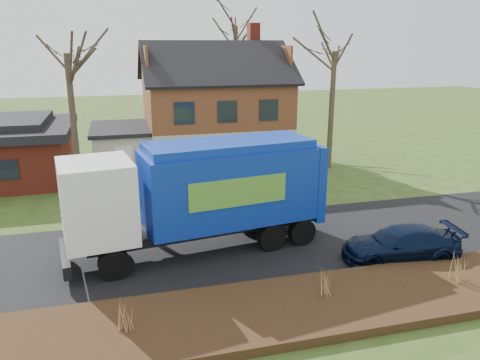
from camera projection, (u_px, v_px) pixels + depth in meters
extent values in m
plane|color=#2E4416|center=(238.00, 245.00, 19.16)|extent=(120.00, 120.00, 0.00)
cube|color=black|center=(238.00, 245.00, 19.16)|extent=(80.00, 7.00, 0.02)
cube|color=black|center=(282.00, 310.00, 14.20)|extent=(80.00, 3.50, 0.30)
cube|color=beige|center=(215.00, 143.00, 32.26)|extent=(9.00, 7.50, 2.70)
cube|color=#612C1B|center=(214.00, 103.00, 31.48)|extent=(9.00, 7.50, 2.80)
cube|color=maroon|center=(253.00, 35.00, 31.92)|extent=(0.70, 0.90, 1.60)
cube|color=beige|center=(123.00, 150.00, 30.28)|extent=(3.50, 5.50, 2.60)
cube|color=black|center=(122.00, 128.00, 29.88)|extent=(3.90, 5.90, 0.24)
cylinder|color=black|center=(114.00, 264.00, 16.26)|extent=(1.16, 0.53, 1.11)
cylinder|color=black|center=(105.00, 240.00, 18.24)|extent=(1.16, 0.53, 1.11)
cylinder|color=black|center=(271.00, 237.00, 18.55)|extent=(1.16, 0.53, 1.11)
cylinder|color=black|center=(248.00, 218.00, 20.54)|extent=(1.16, 0.53, 1.11)
cylinder|color=black|center=(302.00, 232.00, 19.07)|extent=(1.16, 0.53, 1.11)
cylinder|color=black|center=(276.00, 214.00, 21.06)|extent=(1.16, 0.53, 1.11)
cube|color=black|center=(206.00, 228.00, 18.56)|extent=(9.30, 2.59, 0.38)
cube|color=white|center=(97.00, 201.00, 16.58)|extent=(2.82, 3.00, 2.89)
cube|color=black|center=(62.00, 201.00, 16.09)|extent=(0.42, 2.35, 0.96)
cube|color=black|center=(65.00, 258.00, 16.66)|extent=(0.65, 2.69, 0.48)
cube|color=#0C2D9B|center=(229.00, 185.00, 18.47)|extent=(7.06, 3.62, 2.89)
cube|color=#0C2D9B|center=(229.00, 145.00, 18.02)|extent=(6.70, 3.25, 0.32)
cube|color=#0C2D9B|center=(305.00, 178.00, 19.81)|extent=(0.76, 2.76, 3.11)
cube|color=#559731|center=(239.00, 192.00, 17.18)|extent=(3.82, 0.59, 1.07)
cube|color=#559731|center=(214.00, 174.00, 19.58)|extent=(3.82, 0.59, 1.07)
imported|color=#989C9F|center=(187.00, 202.00, 22.36)|extent=(4.24, 2.39, 1.32)
imported|color=black|center=(401.00, 244.00, 17.70)|extent=(4.64, 2.39, 1.29)
cylinder|color=#403326|center=(74.00, 129.00, 23.75)|extent=(0.31, 0.31, 7.49)
cylinder|color=#463B2A|center=(331.00, 111.00, 30.03)|extent=(0.34, 0.34, 7.48)
cylinder|color=#392F22|center=(236.00, 85.00, 38.34)|extent=(0.35, 0.35, 9.27)
cone|color=#B4834F|center=(124.00, 315.00, 12.86)|extent=(0.04, 0.04, 0.92)
cone|color=#B4834F|center=(118.00, 316.00, 12.83)|extent=(0.04, 0.04, 0.92)
cone|color=#B4834F|center=(130.00, 314.00, 12.90)|extent=(0.04, 0.04, 0.92)
cone|color=#B4834F|center=(124.00, 313.00, 12.98)|extent=(0.04, 0.04, 0.92)
cone|color=#B4834F|center=(124.00, 317.00, 12.75)|extent=(0.04, 0.04, 0.92)
cone|color=olive|center=(325.00, 281.00, 14.70)|extent=(0.04, 0.04, 0.90)
cone|color=olive|center=(321.00, 282.00, 14.67)|extent=(0.04, 0.04, 0.90)
cone|color=olive|center=(330.00, 281.00, 14.74)|extent=(0.04, 0.04, 0.90)
cone|color=olive|center=(324.00, 280.00, 14.81)|extent=(0.04, 0.04, 0.90)
cone|color=olive|center=(327.00, 283.00, 14.60)|extent=(0.04, 0.04, 0.90)
cone|color=#A48A48|center=(460.00, 267.00, 15.58)|extent=(0.05, 0.05, 0.96)
cone|color=#A48A48|center=(456.00, 268.00, 15.53)|extent=(0.05, 0.05, 0.96)
cone|color=#A48A48|center=(464.00, 266.00, 15.62)|extent=(0.05, 0.05, 0.96)
cone|color=#A48A48|center=(457.00, 265.00, 15.70)|extent=(0.05, 0.05, 0.96)
cone|color=#A48A48|center=(463.00, 269.00, 15.45)|extent=(0.05, 0.05, 0.96)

